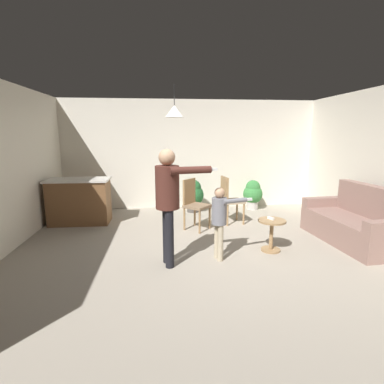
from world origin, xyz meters
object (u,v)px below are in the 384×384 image
couch_floral (354,224)px  side_table_by_couch (271,231)px  kitchen_counter (80,201)px  person_adult (168,195)px  person_child (220,216)px  spare_remote_on_table (271,218)px  potted_plant_by_wall (193,194)px  dining_chair_near_wall (194,202)px  dining_chair_by_counter (229,198)px  potted_plant_corner (253,193)px

couch_floral → side_table_by_couch: bearing=94.1°
kitchen_counter → person_adult: (1.83, -2.23, 0.56)m
couch_floral → person_child: (-2.48, -0.49, 0.35)m
spare_remote_on_table → side_table_by_couch: bearing=-72.0°
potted_plant_by_wall → spare_remote_on_table: (0.99, -2.53, 0.10)m
person_adult → person_child: bearing=87.2°
couch_floral → side_table_by_couch: 1.60m
couch_floral → spare_remote_on_table: couch_floral is taller
person_adult → dining_chair_near_wall: person_adult is taller
person_adult → dining_chair_by_counter: 2.37m
side_table_by_couch → spare_remote_on_table: bearing=108.0°
dining_chair_near_wall → potted_plant_by_wall: bearing=-144.5°
potted_plant_by_wall → dining_chair_near_wall: bearing=-95.2°
kitchen_counter → potted_plant_by_wall: (2.48, 0.68, -0.04)m
couch_floral → potted_plant_by_wall: 3.47m
potted_plant_corner → potted_plant_by_wall: potted_plant_by_wall is taller
person_adult → potted_plant_by_wall: bearing=156.6°
dining_chair_by_counter → dining_chair_near_wall: same height
kitchen_counter → person_adult: bearing=-50.7°
side_table_by_couch → kitchen_counter: bearing=151.6°
side_table_by_couch → person_adult: bearing=-167.9°
couch_floral → person_adult: person_adult is taller
couch_floral → person_adult: (-3.23, -0.60, 0.71)m
couch_floral → spare_remote_on_table: (-1.59, -0.21, 0.21)m
couch_floral → person_child: size_ratio=1.69×
dining_chair_by_counter → spare_remote_on_table: (0.33, -1.52, -0.01)m
potted_plant_corner → spare_remote_on_table: 2.69m
person_adult → kitchen_counter: bearing=-151.6°
person_adult → potted_plant_by_wall: (0.65, 2.92, -0.60)m
dining_chair_by_counter → spare_remote_on_table: dining_chair_by_counter is taller
person_adult → potted_plant_corner: person_adult is taller
couch_floral → dining_chair_near_wall: same height
couch_floral → side_table_by_couch: couch_floral is taller
dining_chair_by_counter → spare_remote_on_table: 1.56m
couch_floral → potted_plant_by_wall: size_ratio=2.37×
dining_chair_near_wall → dining_chair_by_counter: bearing=151.8°
couch_floral → kitchen_counter: couch_floral is taller
person_child → potted_plant_corner: (1.41, 2.91, -0.28)m
person_child → dining_chair_by_counter: 1.89m
side_table_by_couch → spare_remote_on_table: (-0.01, 0.03, 0.21)m
person_child → potted_plant_by_wall: (-0.10, 2.81, -0.25)m
kitchen_counter → side_table_by_couch: (3.48, -1.88, -0.15)m
person_adult → person_child: (0.75, 0.11, -0.35)m
person_adult → dining_chair_near_wall: 1.76m
kitchen_counter → dining_chair_near_wall: bearing=-14.9°
couch_floral → dining_chair_near_wall: size_ratio=1.86×
kitchen_counter → dining_chair_by_counter: 3.15m
person_child → potted_plant_corner: size_ratio=1.50×
person_adult → potted_plant_corner: bearing=133.6°
person_child → potted_plant_corner: 3.25m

